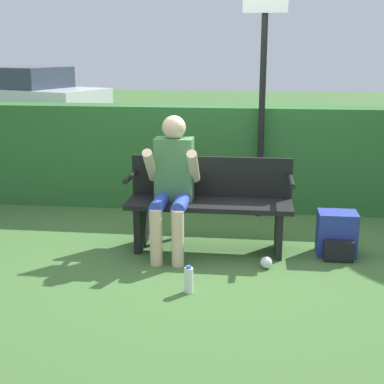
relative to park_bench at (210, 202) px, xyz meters
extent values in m
plane|color=#426B33|center=(0.00, -0.06, -0.45)|extent=(40.00, 40.00, 0.00)
cube|color=#2D662D|center=(0.00, 1.38, 0.16)|extent=(12.00, 0.40, 1.22)
cube|color=black|center=(0.00, -0.06, 0.00)|extent=(1.55, 0.46, 0.05)
cube|color=black|center=(0.00, 0.15, 0.22)|extent=(1.55, 0.04, 0.39)
cube|color=black|center=(-0.65, -0.06, -0.24)|extent=(0.06, 0.41, 0.43)
cube|color=black|center=(0.65, -0.06, -0.24)|extent=(0.06, 0.41, 0.43)
cylinder|color=black|center=(-0.75, -0.06, 0.24)|extent=(0.05, 0.41, 0.05)
cylinder|color=black|center=(0.75, -0.06, 0.24)|extent=(0.05, 0.41, 0.05)
cube|color=#4C7F4C|center=(-0.34, -0.01, 0.32)|extent=(0.35, 0.22, 0.59)
sphere|color=beige|center=(-0.34, -0.01, 0.71)|extent=(0.22, 0.22, 0.22)
cylinder|color=#2D47B7|center=(-0.43, -0.24, 0.06)|extent=(0.13, 0.46, 0.13)
cylinder|color=#2D47B7|center=(-0.24, -0.24, 0.06)|extent=(0.13, 0.46, 0.13)
cylinder|color=beige|center=(-0.43, -0.48, -0.20)|extent=(0.11, 0.11, 0.51)
cylinder|color=beige|center=(-0.24, -0.48, -0.20)|extent=(0.11, 0.11, 0.51)
cylinder|color=beige|center=(-0.53, -0.16, 0.38)|extent=(0.09, 0.36, 0.36)
cylinder|color=beige|center=(-0.14, -0.16, 0.38)|extent=(0.09, 0.36, 0.36)
cube|color=#283893|center=(1.19, -0.03, -0.25)|extent=(0.35, 0.26, 0.41)
cube|color=black|center=(1.19, -0.21, -0.35)|extent=(0.27, 0.09, 0.19)
cylinder|color=white|center=(-0.07, -1.01, -0.35)|extent=(0.07, 0.07, 0.21)
cylinder|color=#2D66B2|center=(-0.07, -1.01, -0.24)|extent=(0.04, 0.04, 0.02)
cylinder|color=black|center=(0.47, 1.09, 0.84)|extent=(0.07, 0.07, 2.59)
cube|color=silver|center=(-5.75, 8.99, 0.07)|extent=(4.78, 3.31, 0.69)
cube|color=#333D4C|center=(-5.75, 8.99, 0.68)|extent=(2.56, 2.29, 0.54)
cylinder|color=black|center=(-4.16, 9.35, -0.16)|extent=(0.62, 0.38, 0.59)
cylinder|color=black|center=(-4.79, 7.67, -0.16)|extent=(0.62, 0.38, 0.59)
cylinder|color=black|center=(-6.72, 10.31, -0.16)|extent=(0.62, 0.38, 0.59)
sphere|color=silver|center=(0.54, -0.45, -0.40)|extent=(0.10, 0.10, 0.10)
camera|label=1|loc=(0.41, -4.86, 1.41)|focal=50.00mm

